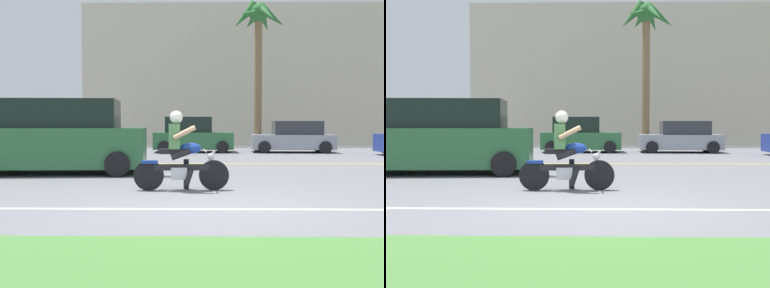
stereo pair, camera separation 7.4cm
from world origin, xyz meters
TOP-DOWN VIEW (x-y plane):
  - ground at (0.00, 3.00)m, footprint 56.00×30.00m
  - lane_line_near at (0.00, -0.32)m, footprint 50.40×0.12m
  - lane_line_far at (0.00, 7.56)m, footprint 50.40×0.12m
  - motorcyclist at (-0.54, 1.66)m, footprint 1.92×0.63m
  - suv_nearby at (-3.98, 4.69)m, footprint 4.87×2.35m
  - parked_car_0 at (-6.87, 11.29)m, footprint 4.50×1.93m
  - parked_car_1 at (-0.51, 13.70)m, footprint 3.72×2.01m
  - parked_car_2 at (4.28, 13.57)m, footprint 3.86×1.94m
  - palm_tree_1 at (2.72, 14.54)m, footprint 2.88×2.93m
  - building_far at (3.29, 21.00)m, footprint 20.85×4.00m

SIDE VIEW (x-z plane):
  - ground at x=0.00m, z-range -0.04..0.00m
  - lane_line_near at x=0.00m, z-range 0.00..0.01m
  - lane_line_far at x=0.00m, z-range 0.00..0.01m
  - motorcyclist at x=-0.54m, z-range -0.12..1.48m
  - parked_car_2 at x=4.28m, z-range -0.05..1.42m
  - parked_car_0 at x=-6.87m, z-range -0.05..1.50m
  - parked_car_1 at x=-0.51m, z-range -0.06..1.60m
  - suv_nearby at x=-3.98m, z-range -0.03..1.96m
  - building_far at x=3.29m, z-range 0.00..8.49m
  - palm_tree_1 at x=2.72m, z-range 2.29..9.61m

